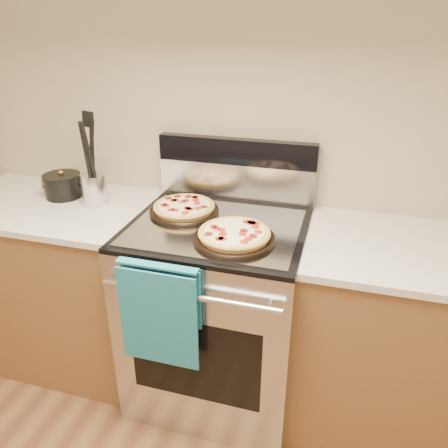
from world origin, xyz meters
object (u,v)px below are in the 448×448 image
(pepperoni_pizza_back, at_px, (184,208))
(pepperoni_pizza_front, at_px, (234,235))
(saucepan, at_px, (63,187))
(range_body, at_px, (218,313))
(utensil_crock, at_px, (95,189))

(pepperoni_pizza_back, height_order, pepperoni_pizza_front, pepperoni_pizza_front)
(saucepan, bearing_deg, pepperoni_pizza_front, -14.74)
(range_body, relative_size, pepperoni_pizza_back, 2.90)
(pepperoni_pizza_back, relative_size, saucepan, 1.75)
(range_body, bearing_deg, pepperoni_pizza_back, 158.75)
(utensil_crock, bearing_deg, range_body, -7.31)
(pepperoni_pizza_back, height_order, saucepan, saucepan)
(saucepan, bearing_deg, utensil_crock, -10.71)
(pepperoni_pizza_front, distance_m, saucepan, 0.99)
(range_body, xyz_separation_m, saucepan, (-0.85, 0.12, 0.51))
(pepperoni_pizza_front, bearing_deg, range_body, 129.87)
(utensil_crock, relative_size, saucepan, 0.85)
(pepperoni_pizza_front, xyz_separation_m, saucepan, (-0.95, 0.25, 0.02))
(range_body, distance_m, saucepan, 1.00)
(pepperoni_pizza_front, height_order, saucepan, saucepan)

